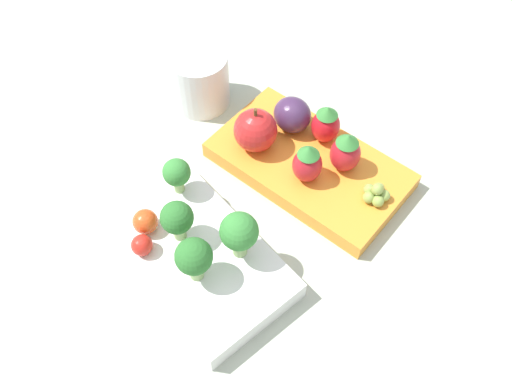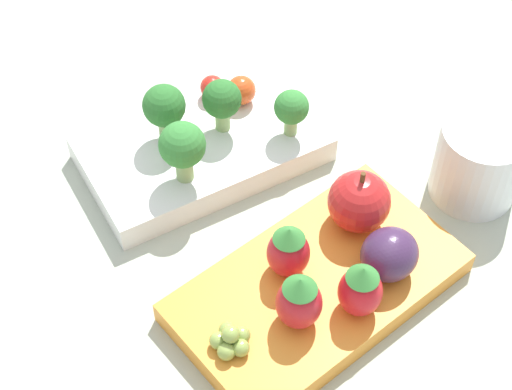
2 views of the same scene
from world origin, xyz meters
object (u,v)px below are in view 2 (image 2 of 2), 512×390
object	(u,v)px
bento_box_savoury	(202,148)
broccoli_floret_1	(291,109)
broccoli_floret_3	(222,101)
drinking_cup	(479,161)
broccoli_floret_2	(164,107)
apple	(359,201)
strawberry_0	(361,289)
strawberry_1	(299,301)
cherry_tomato_0	(212,87)
grape_cluster	(231,340)
plum	(390,254)
broccoli_floret_0	(182,147)
bento_box_fruit	(317,287)
cherry_tomato_1	(241,90)
strawberry_2	(284,253)

from	to	relation	value
bento_box_savoury	broccoli_floret_1	bearing A→B (deg)	-28.33
broccoli_floret_3	drinking_cup	xyz separation A→B (m)	(0.15, -0.16, -0.02)
broccoli_floret_2	apple	xyz separation A→B (m)	(0.08, -0.16, -0.01)
broccoli_floret_1	strawberry_0	bearing A→B (deg)	-109.07
broccoli_floret_1	strawberry_1	bearing A→B (deg)	-123.48
broccoli_floret_2	cherry_tomato_0	size ratio (longest dim) A/B	2.54
grape_cluster	plum	bearing A→B (deg)	-4.69
broccoli_floret_2	plum	world-z (taller)	broccoli_floret_2
grape_cluster	drinking_cup	xyz separation A→B (m)	(0.25, 0.02, 0.01)
broccoli_floret_2	strawberry_0	xyz separation A→B (m)	(0.03, -0.22, -0.02)
broccoli_floret_0	grape_cluster	xyz separation A→B (m)	(-0.05, -0.15, -0.03)
bento_box_fruit	grape_cluster	bearing A→B (deg)	-172.79
cherry_tomato_1	strawberry_2	distance (m)	0.18
strawberry_1	plum	distance (m)	0.08
drinking_cup	broccoli_floret_3	bearing A→B (deg)	133.32
cherry_tomato_0	drinking_cup	distance (m)	0.24
plum	drinking_cup	xyz separation A→B (m)	(0.12, 0.03, -0.00)
broccoli_floret_2	broccoli_floret_3	distance (m)	0.05
cherry_tomato_1	strawberry_2	xyz separation A→B (m)	(-0.07, -0.17, 0.01)
broccoli_floret_2	apple	distance (m)	0.18
broccoli_floret_2	grape_cluster	size ratio (longest dim) A/B	1.83
bento_box_savoury	broccoli_floret_0	world-z (taller)	broccoli_floret_0
bento_box_savoury	broccoli_floret_2	bearing A→B (deg)	141.79
strawberry_0	apple	bearing A→B (deg)	52.65
apple	broccoli_floret_2	bearing A→B (deg)	116.84
broccoli_floret_0	strawberry_2	size ratio (longest dim) A/B	1.16
bento_box_fruit	apple	world-z (taller)	apple
bento_box_savoury	bento_box_fruit	size ratio (longest dim) A/B	0.92
strawberry_0	grape_cluster	world-z (taller)	strawberry_0
broccoli_floret_1	grape_cluster	size ratio (longest dim) A/B	1.50
broccoli_floret_2	broccoli_floret_3	xyz separation A→B (m)	(0.04, -0.02, -0.00)
bento_box_savoury	plum	distance (m)	0.20
broccoli_floret_3	strawberry_0	xyz separation A→B (m)	(-0.01, -0.20, -0.01)
bento_box_savoury	cherry_tomato_0	distance (m)	0.06
strawberry_0	bento_box_savoury	bearing A→B (deg)	92.55
plum	cherry_tomato_1	bearing A→B (deg)	88.48
broccoli_floret_1	strawberry_2	bearing A→B (deg)	-127.44
cherry_tomato_0	apple	distance (m)	0.18
strawberry_1	plum	world-z (taller)	strawberry_1
plum	grape_cluster	xyz separation A→B (m)	(-0.13, 0.01, -0.01)
drinking_cup	grape_cluster	bearing A→B (deg)	-174.83
broccoli_floret_3	apple	distance (m)	0.15
strawberry_0	strawberry_1	xyz separation A→B (m)	(-0.04, 0.02, 0.00)
broccoli_floret_0	drinking_cup	xyz separation A→B (m)	(0.20, -0.13, -0.03)
plum	broccoli_floret_3	bearing A→B (deg)	97.55
broccoli_floret_0	broccoli_floret_3	size ratio (longest dim) A/B	1.14
bento_box_savoury	strawberry_0	world-z (taller)	strawberry_0
broccoli_floret_3	plum	bearing A→B (deg)	-82.45
strawberry_1	broccoli_floret_2	bearing A→B (deg)	87.11
broccoli_floret_2	grape_cluster	bearing A→B (deg)	-107.57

